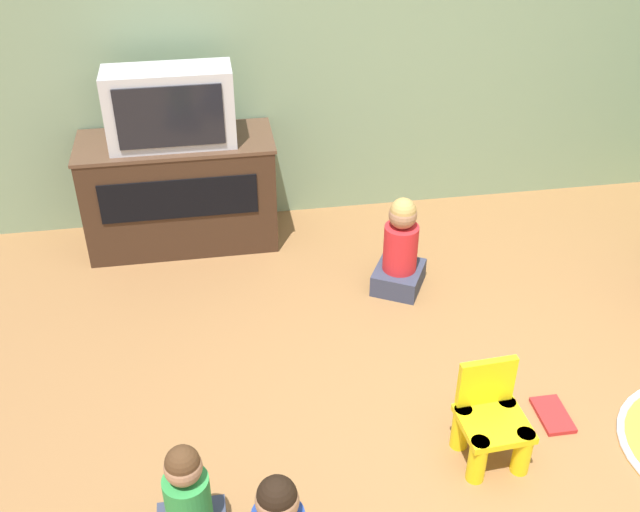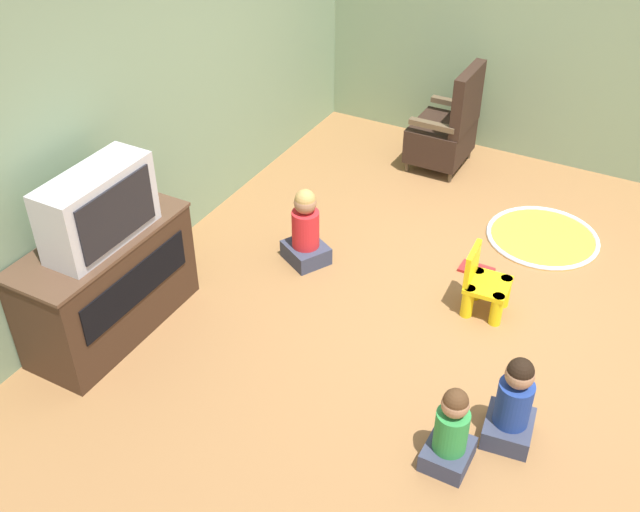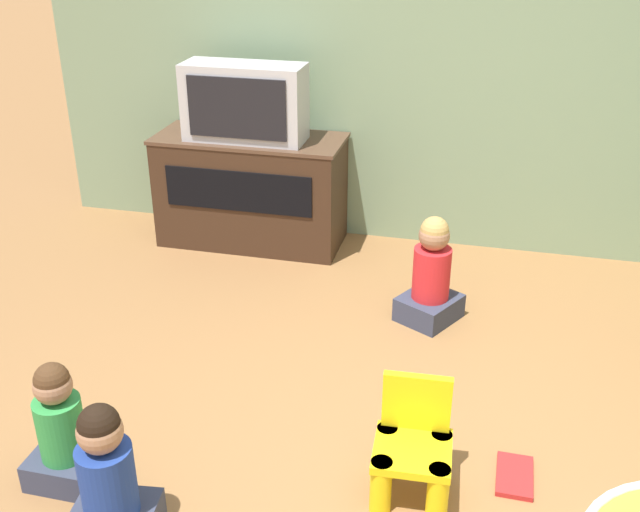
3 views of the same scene
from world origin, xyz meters
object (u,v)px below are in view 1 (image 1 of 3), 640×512
Objects in this scene: child_watching_right at (189,505)px; book at (553,415)px; tv_cabinet at (180,190)px; television at (170,107)px; child_watching_left at (400,250)px; yellow_kid_chair at (491,424)px.

child_watching_right is 1.90m from book.
tv_cabinet is 2.22× the size of child_watching_right.
television reaches higher than book.
child_watching_left is 2.47× the size of book.
television is 1.23× the size of child_watching_left.
book is (0.42, 0.18, -0.19)m from yellow_kid_chair.
television is 2.52m from child_watching_right.
tv_cabinet is 2.61m from yellow_kid_chair.
yellow_kid_chair reaches higher than book.
tv_cabinet is 1.61× the size of television.
television is at bearing 120.26° from yellow_kid_chair.
child_watching_left is 2.14m from child_watching_right.
tv_cabinet reaches higher than child_watching_right.
tv_cabinet is at bearing 119.55° from yellow_kid_chair.
yellow_kid_chair is at bearing -57.23° from tv_cabinet.
television is 2.68m from yellow_kid_chair.
child_watching_right is (-1.33, -1.68, -0.03)m from child_watching_left.
child_watching_left is at bearing 22.64° from book.
tv_cabinet is 1.55m from child_watching_left.
tv_cabinet is at bearing 90.00° from child_watching_right.
yellow_kid_chair is 1.41m from child_watching_left.
book is at bearing -47.74° from tv_cabinet.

